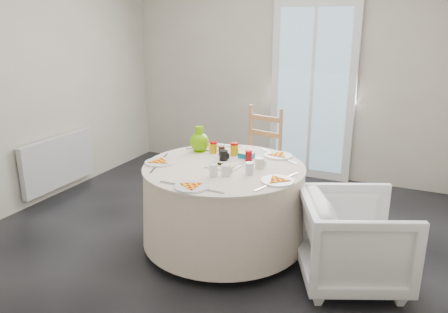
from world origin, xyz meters
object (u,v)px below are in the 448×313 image
at_px(radiator, 59,162).
at_px(wooden_chair, 256,156).
at_px(armchair, 354,234).
at_px(green_pitcher, 199,135).
at_px(table, 224,205).

xyz_separation_m(radiator, wooden_chair, (1.99, 0.81, 0.09)).
bearing_deg(armchair, radiator, 58.94).
distance_m(radiator, armchair, 3.24).
bearing_deg(green_pitcher, table, -54.52).
distance_m(table, armchair, 1.09).
bearing_deg(table, wooden_chair, 97.14).
xyz_separation_m(wooden_chair, green_pitcher, (-0.24, -0.83, 0.40)).
bearing_deg(green_pitcher, armchair, -32.34).
distance_m(wooden_chair, armchair, 1.73).
bearing_deg(wooden_chair, green_pitcher, -94.01).
height_order(radiator, table, table).
relative_size(radiator, table, 0.74).
distance_m(table, wooden_chair, 1.13).
xyz_separation_m(radiator, green_pitcher, (1.75, -0.01, 0.49)).
bearing_deg(armchair, green_pitcher, 50.99).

